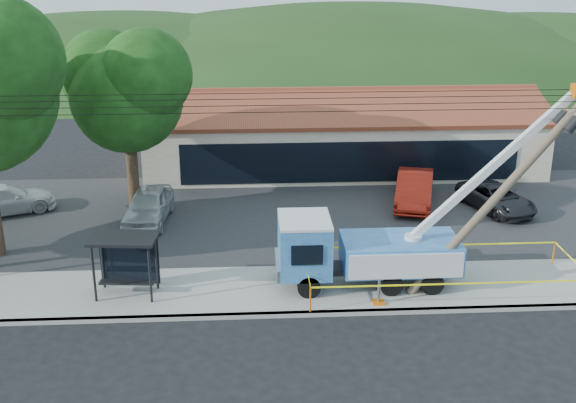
% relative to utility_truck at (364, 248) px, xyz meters
% --- Properties ---
extents(ground, '(120.00, 120.00, 0.00)m').
position_rel_utility_truck_xyz_m(ground, '(-2.87, -4.25, -1.61)').
color(ground, black).
rests_on(ground, ground).
extents(curb, '(60.00, 0.25, 0.15)m').
position_rel_utility_truck_xyz_m(curb, '(-2.87, -2.15, -1.53)').
color(curb, '#AAA89F').
rests_on(curb, ground).
extents(sidewalk, '(60.00, 4.00, 0.15)m').
position_rel_utility_truck_xyz_m(sidewalk, '(-2.87, -0.25, -1.53)').
color(sidewalk, '#AAA89F').
rests_on(sidewalk, ground).
extents(parking_lot, '(60.00, 12.00, 0.10)m').
position_rel_utility_truck_xyz_m(parking_lot, '(-2.87, 7.75, -1.56)').
color(parking_lot, '#28282B').
rests_on(parking_lot, ground).
extents(strip_mall, '(22.50, 8.53, 4.67)m').
position_rel_utility_truck_xyz_m(strip_mall, '(1.13, 15.73, 0.27)').
color(strip_mall, '#BEAE96').
rests_on(strip_mall, ground).
extents(tree_lot, '(6.30, 5.60, 8.94)m').
position_rel_utility_truck_xyz_m(tree_lot, '(-9.87, 8.75, 4.60)').
color(tree_lot, '#332316').
rests_on(tree_lot, ground).
extents(hill_west, '(78.40, 56.00, 28.00)m').
position_rel_utility_truck_xyz_m(hill_west, '(-17.87, 50.75, -1.61)').
color(hill_west, '#203A15').
rests_on(hill_west, ground).
extents(hill_center, '(89.60, 64.00, 32.00)m').
position_rel_utility_truck_xyz_m(hill_center, '(7.13, 50.75, -1.61)').
color(hill_center, '#203A15').
rests_on(hill_center, ground).
extents(hill_east, '(72.80, 52.00, 26.00)m').
position_rel_utility_truck_xyz_m(hill_east, '(27.13, 50.75, -1.61)').
color(hill_east, '#203A15').
rests_on(hill_east, ground).
extents(utility_truck, '(11.07, 3.68, 7.66)m').
position_rel_utility_truck_xyz_m(utility_truck, '(0.00, 0.00, 0.00)').
color(utility_truck, black).
rests_on(utility_truck, ground).
extents(leaning_pole, '(6.06, 1.79, 7.61)m').
position_rel_utility_truck_xyz_m(leaning_pole, '(4.86, -0.89, 2.64)').
color(leaning_pole, brown).
rests_on(leaning_pole, ground).
extents(bus_shelter, '(2.54, 1.70, 2.33)m').
position_rel_utility_truck_xyz_m(bus_shelter, '(-8.85, -0.26, 0.24)').
color(bus_shelter, black).
rests_on(bus_shelter, ground).
extents(caution_tape, '(10.24, 3.48, 1.01)m').
position_rel_utility_truck_xyz_m(caution_tape, '(2.89, -0.43, -0.72)').
color(caution_tape, '#D3620B').
rests_on(caution_tape, ground).
extents(car_silver, '(2.25, 4.74, 1.56)m').
position_rel_utility_truck_xyz_m(car_silver, '(-8.99, 7.10, -1.61)').
color(car_silver, '#ADB1B4').
rests_on(car_silver, ground).
extents(car_red, '(2.94, 5.21, 1.63)m').
position_rel_utility_truck_xyz_m(car_red, '(3.92, 8.67, -1.61)').
color(car_red, '#A81D10').
rests_on(car_red, ground).
extents(car_white, '(5.12, 3.65, 1.38)m').
position_rel_utility_truck_xyz_m(car_white, '(-16.10, 8.65, -1.61)').
color(car_white, silver).
rests_on(car_white, ground).
extents(car_dark, '(3.38, 4.93, 1.25)m').
position_rel_utility_truck_xyz_m(car_dark, '(7.76, 7.69, -1.61)').
color(car_dark, black).
rests_on(car_dark, ground).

